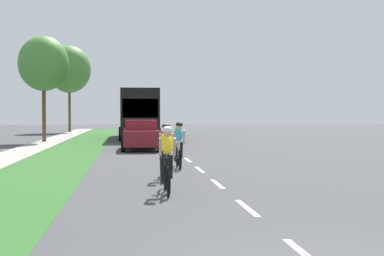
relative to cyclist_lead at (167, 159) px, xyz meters
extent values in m
plane|color=#424244|center=(1.44, 13.18, -0.81)|extent=(120.00, 120.00, 0.00)
cube|color=#2D6026|center=(-3.62, 13.18, -0.81)|extent=(2.88, 70.00, 0.01)
cube|color=#9E998E|center=(-5.95, 13.18, -0.81)|extent=(1.77, 70.00, 0.10)
cube|color=white|center=(1.44, -5.57, -0.81)|extent=(0.12, 1.80, 0.01)
cube|color=white|center=(1.44, -2.07, -0.81)|extent=(0.12, 1.80, 0.01)
cube|color=white|center=(1.44, 1.43, -0.81)|extent=(0.12, 1.80, 0.01)
cube|color=white|center=(1.44, 4.93, -0.81)|extent=(0.12, 1.80, 0.01)
cube|color=white|center=(1.44, 8.43, -0.81)|extent=(0.12, 1.80, 0.01)
cube|color=white|center=(1.44, 11.93, -0.81)|extent=(0.12, 1.80, 0.01)
cube|color=white|center=(1.44, 15.43, -0.81)|extent=(0.12, 1.80, 0.01)
cube|color=white|center=(1.44, 18.93, -0.81)|extent=(0.12, 1.80, 0.01)
cube|color=white|center=(1.44, 22.43, -0.81)|extent=(0.12, 1.80, 0.01)
cube|color=white|center=(1.44, 25.93, -0.81)|extent=(0.12, 1.80, 0.01)
cube|color=white|center=(1.44, 29.43, -0.81)|extent=(0.12, 1.80, 0.01)
cube|color=white|center=(1.44, 32.93, -0.81)|extent=(0.12, 1.80, 0.01)
cube|color=white|center=(1.44, 36.43, -0.81)|extent=(0.12, 1.80, 0.01)
cube|color=white|center=(1.44, 39.93, -0.81)|extent=(0.12, 1.80, 0.01)
cube|color=white|center=(1.44, 43.43, -0.81)|extent=(0.12, 1.80, 0.01)
torus|color=black|center=(0.00, 0.55, -0.47)|extent=(0.06, 0.68, 0.68)
torus|color=black|center=(0.00, -0.49, -0.47)|extent=(0.06, 0.68, 0.68)
cylinder|color=black|center=(0.00, -0.07, -0.29)|extent=(0.04, 0.59, 0.43)
cylinder|color=black|center=(0.00, 0.21, -0.19)|extent=(0.04, 0.04, 0.55)
cylinder|color=black|center=(0.00, -0.02, 0.04)|extent=(0.03, 0.55, 0.03)
cylinder|color=black|center=(0.00, -0.47, 0.05)|extent=(0.42, 0.02, 0.02)
ellipsoid|color=yellow|center=(0.00, 0.05, 0.37)|extent=(0.30, 0.54, 0.63)
sphere|color=tan|center=(0.00, -0.23, 0.61)|extent=(0.20, 0.20, 0.20)
ellipsoid|color=white|center=(0.00, -0.23, 0.69)|extent=(0.24, 0.28, 0.16)
cylinder|color=tan|center=(-0.16, -0.23, 0.29)|extent=(0.07, 0.26, 0.45)
cylinder|color=tan|center=(0.16, -0.23, 0.29)|extent=(0.07, 0.26, 0.45)
cylinder|color=black|center=(-0.10, 0.13, -0.29)|extent=(0.10, 0.30, 0.60)
cylinder|color=black|center=(0.10, 0.08, -0.19)|extent=(0.10, 0.25, 0.61)
torus|color=black|center=(0.16, 3.24, -0.47)|extent=(0.06, 0.68, 0.68)
torus|color=black|center=(0.16, 2.20, -0.47)|extent=(0.06, 0.68, 0.68)
cylinder|color=#194C2D|center=(0.16, 2.62, -0.29)|extent=(0.04, 0.59, 0.43)
cylinder|color=#194C2D|center=(0.16, 2.90, -0.19)|extent=(0.04, 0.04, 0.55)
cylinder|color=#194C2D|center=(0.16, 2.67, 0.04)|extent=(0.03, 0.55, 0.03)
cylinder|color=black|center=(0.16, 2.22, 0.05)|extent=(0.42, 0.02, 0.02)
ellipsoid|color=#CC2D8C|center=(0.16, 2.74, 0.37)|extent=(0.30, 0.54, 0.63)
sphere|color=tan|center=(0.16, 2.46, 0.61)|extent=(0.20, 0.20, 0.20)
ellipsoid|color=black|center=(0.16, 2.46, 0.69)|extent=(0.24, 0.28, 0.16)
cylinder|color=tan|center=(0.00, 2.46, 0.29)|extent=(0.07, 0.26, 0.45)
cylinder|color=tan|center=(0.32, 2.46, 0.29)|extent=(0.07, 0.26, 0.45)
cylinder|color=black|center=(0.06, 2.82, -0.29)|extent=(0.10, 0.30, 0.60)
cylinder|color=black|center=(0.26, 2.77, -0.19)|extent=(0.10, 0.25, 0.61)
torus|color=black|center=(0.79, 5.99, -0.47)|extent=(0.06, 0.68, 0.68)
torus|color=black|center=(0.79, 4.95, -0.47)|extent=(0.06, 0.68, 0.68)
cylinder|color=#A5A8AD|center=(0.79, 5.37, -0.29)|extent=(0.04, 0.59, 0.43)
cylinder|color=#A5A8AD|center=(0.79, 5.65, -0.19)|extent=(0.04, 0.04, 0.55)
cylinder|color=#A5A8AD|center=(0.79, 5.42, 0.04)|extent=(0.03, 0.55, 0.03)
cylinder|color=black|center=(0.79, 4.97, 0.05)|extent=(0.42, 0.02, 0.02)
ellipsoid|color=#26A5CC|center=(0.79, 5.49, 0.37)|extent=(0.30, 0.54, 0.63)
sphere|color=tan|center=(0.79, 5.21, 0.61)|extent=(0.20, 0.20, 0.20)
ellipsoid|color=black|center=(0.79, 5.21, 0.69)|extent=(0.24, 0.28, 0.16)
cylinder|color=tan|center=(0.63, 5.21, 0.29)|extent=(0.07, 0.26, 0.45)
cylinder|color=tan|center=(0.95, 5.21, 0.29)|extent=(0.07, 0.26, 0.45)
cylinder|color=black|center=(0.69, 5.57, -0.29)|extent=(0.10, 0.30, 0.60)
cylinder|color=black|center=(0.89, 5.52, -0.19)|extent=(0.10, 0.25, 0.61)
cube|color=maroon|center=(-0.29, 14.42, -0.17)|extent=(1.76, 4.30, 0.76)
cube|color=maroon|center=(-0.29, 14.57, 0.45)|extent=(1.55, 2.24, 0.52)
cube|color=#1E2833|center=(-0.29, 13.61, 0.43)|extent=(1.44, 0.08, 0.44)
cylinder|color=black|center=(-1.17, 13.09, -0.49)|extent=(0.22, 0.64, 0.64)
cylinder|color=black|center=(0.59, 13.09, -0.49)|extent=(0.22, 0.64, 0.64)
cylinder|color=black|center=(-1.17, 15.76, -0.49)|extent=(0.22, 0.64, 0.64)
cylinder|color=black|center=(0.59, 15.76, -0.49)|extent=(0.22, 0.64, 0.64)
cube|color=black|center=(-0.19, 26.52, 1.12)|extent=(2.50, 11.60, 3.10)
cube|color=#1E2833|center=(-0.19, 26.52, 1.52)|extent=(2.52, 10.67, 0.64)
cube|color=#1E2833|center=(-0.19, 20.75, 1.37)|extent=(2.25, 0.06, 1.20)
cylinder|color=black|center=(-1.44, 22.75, -0.33)|extent=(0.28, 0.96, 0.96)
cylinder|color=black|center=(1.06, 22.75, -0.33)|extent=(0.28, 0.96, 0.96)
cylinder|color=black|center=(-1.44, 29.71, -0.33)|extent=(0.28, 0.96, 0.96)
cylinder|color=black|center=(1.06, 29.71, -0.33)|extent=(0.28, 0.96, 0.96)
cylinder|color=brown|center=(-6.29, 21.93, 1.07)|extent=(0.24, 0.24, 3.76)
ellipsoid|color=#478438|center=(-6.29, 21.93, 4.22)|extent=(3.18, 3.18, 3.50)
cylinder|color=brown|center=(-6.62, 39.08, 1.41)|extent=(0.24, 0.24, 4.44)
ellipsoid|color=#478438|center=(-6.62, 39.08, 5.28)|extent=(4.12, 4.12, 4.53)
camera|label=1|loc=(-0.86, -12.10, 1.07)|focal=48.57mm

